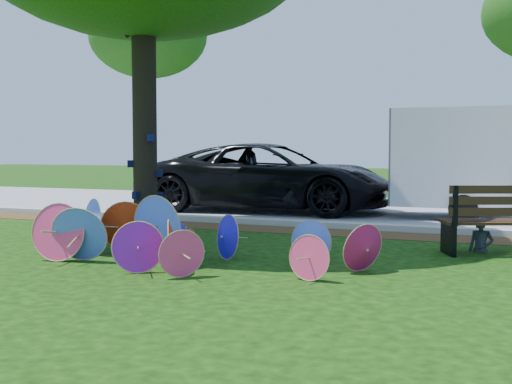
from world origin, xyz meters
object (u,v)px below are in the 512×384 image
parasol_pile (156,234)px  cargo_trailer (467,157)px  black_van (272,177)px  park_bench (506,220)px  person_left (482,219)px

parasol_pile → cargo_trailer: (3.51, 7.38, 1.00)m
black_van → park_bench: size_ratio=3.11×
person_left → black_van: bearing=140.4°
parasol_pile → park_bench: park_bench is taller
cargo_trailer → person_left: size_ratio=3.04×
parasol_pile → park_bench: bearing=29.7°
park_bench → person_left: 0.35m
black_van → person_left: (5.24, -4.72, -0.34)m
cargo_trailer → park_bench: (0.95, -4.83, -0.86)m
black_van → cargo_trailer: bearing=-92.0°
park_bench → cargo_trailer: bearing=78.2°
park_bench → person_left: (-0.35, 0.05, -0.01)m
cargo_trailer → person_left: (0.60, -4.78, -0.87)m
black_van → park_bench: 7.36m
black_van → park_bench: (5.59, -4.77, -0.34)m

